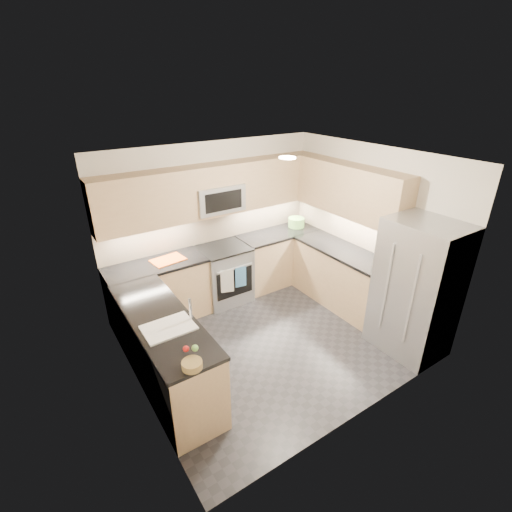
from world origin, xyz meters
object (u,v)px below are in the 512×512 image
object	(u,v)px
gas_range	(224,274)
refrigerator	(416,289)
microwave	(217,198)
utensil_bowl	(296,222)
cutting_board	(168,260)
fruit_basket	(192,365)

from	to	relation	value
gas_range	refrigerator	xyz separation A→B (m)	(1.45, -2.43, 0.45)
gas_range	microwave	world-z (taller)	microwave
utensil_bowl	gas_range	bearing A→B (deg)	-177.61
cutting_board	microwave	bearing A→B (deg)	6.28
cutting_board	fruit_basket	world-z (taller)	fruit_basket
microwave	utensil_bowl	size ratio (longest dim) A/B	2.67
fruit_basket	refrigerator	bearing A→B (deg)	-4.27
refrigerator	fruit_basket	bearing A→B (deg)	175.73
microwave	cutting_board	xyz separation A→B (m)	(-0.90, -0.10, -0.75)
fruit_basket	microwave	bearing A→B (deg)	56.47
gas_range	refrigerator	world-z (taller)	refrigerator
refrigerator	fruit_basket	size ratio (longest dim) A/B	9.53
microwave	fruit_basket	world-z (taller)	microwave
utensil_bowl	cutting_board	world-z (taller)	utensil_bowl
refrigerator	cutting_board	bearing A→B (deg)	133.73
utensil_bowl	cutting_board	xyz separation A→B (m)	(-2.41, -0.04, -0.07)
microwave	utensil_bowl	xyz separation A→B (m)	(1.51, -0.06, -0.68)
microwave	cutting_board	bearing A→B (deg)	-173.72
gas_range	refrigerator	distance (m)	2.86
gas_range	fruit_basket	world-z (taller)	fruit_basket
refrigerator	microwave	bearing A→B (deg)	119.62
cutting_board	refrigerator	bearing A→B (deg)	-46.27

